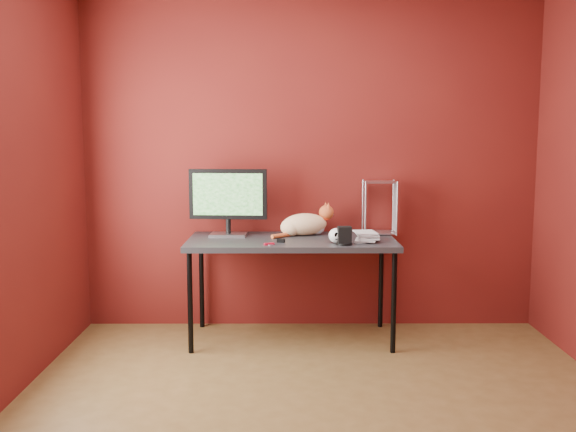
{
  "coord_description": "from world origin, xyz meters",
  "views": [
    {
      "loc": [
        -0.19,
        -3.22,
        1.52
      ],
      "look_at": [
        -0.18,
        1.15,
        0.95
      ],
      "focal_mm": 40.0,
      "sensor_mm": 36.0,
      "label": 1
    }
  ],
  "objects_px": {
    "desk": "(292,246)",
    "speaker": "(344,236)",
    "skull_mug": "(336,235)",
    "monitor": "(228,199)",
    "cat": "(305,224)",
    "book_stack": "(358,186)"
  },
  "relations": [
    {
      "from": "skull_mug",
      "to": "speaker",
      "type": "xyz_separation_m",
      "value": [
        0.05,
        -0.06,
        0.0
      ]
    },
    {
      "from": "desk",
      "to": "monitor",
      "type": "distance_m",
      "value": 0.59
    },
    {
      "from": "monitor",
      "to": "speaker",
      "type": "distance_m",
      "value": 0.94
    },
    {
      "from": "cat",
      "to": "desk",
      "type": "bearing_deg",
      "value": -137.72
    },
    {
      "from": "desk",
      "to": "monitor",
      "type": "bearing_deg",
      "value": 164.42
    },
    {
      "from": "monitor",
      "to": "speaker",
      "type": "xyz_separation_m",
      "value": [
        0.83,
        -0.38,
        -0.22
      ]
    },
    {
      "from": "monitor",
      "to": "skull_mug",
      "type": "relative_size",
      "value": 5.01
    },
    {
      "from": "desk",
      "to": "speaker",
      "type": "xyz_separation_m",
      "value": [
        0.36,
        -0.24,
        0.11
      ]
    },
    {
      "from": "skull_mug",
      "to": "monitor",
      "type": "bearing_deg",
      "value": 138.77
    },
    {
      "from": "cat",
      "to": "speaker",
      "type": "bearing_deg",
      "value": -75.87
    },
    {
      "from": "desk",
      "to": "skull_mug",
      "type": "distance_m",
      "value": 0.37
    },
    {
      "from": "skull_mug",
      "to": "book_stack",
      "type": "bearing_deg",
      "value": 12.25
    },
    {
      "from": "speaker",
      "to": "desk",
      "type": "bearing_deg",
      "value": 142.28
    },
    {
      "from": "desk",
      "to": "monitor",
      "type": "relative_size",
      "value": 2.6
    },
    {
      "from": "monitor",
      "to": "speaker",
      "type": "relative_size",
      "value": 4.56
    },
    {
      "from": "desk",
      "to": "speaker",
      "type": "relative_size",
      "value": 11.85
    },
    {
      "from": "monitor",
      "to": "speaker",
      "type": "bearing_deg",
      "value": -20.83
    },
    {
      "from": "desk",
      "to": "cat",
      "type": "distance_m",
      "value": 0.24
    },
    {
      "from": "desk",
      "to": "speaker",
      "type": "distance_m",
      "value": 0.45
    },
    {
      "from": "book_stack",
      "to": "speaker",
      "type": "bearing_deg",
      "value": -123.11
    },
    {
      "from": "monitor",
      "to": "book_stack",
      "type": "xyz_separation_m",
      "value": [
        0.93,
        -0.22,
        0.11
      ]
    },
    {
      "from": "skull_mug",
      "to": "speaker",
      "type": "distance_m",
      "value": 0.08
    }
  ]
}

